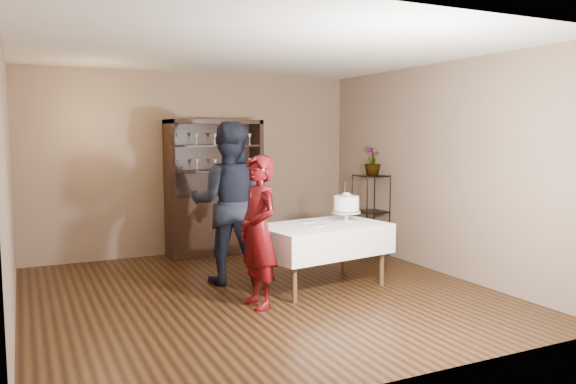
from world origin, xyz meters
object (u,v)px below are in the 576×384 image
at_px(man, 228,203).
at_px(cake, 346,205).
at_px(potted_plant, 373,161).
at_px(china_hutch, 214,210).
at_px(plant_etagere, 371,211).
at_px(cake_table, 322,239).
at_px(woman, 258,232).

xyz_separation_m(man, cake, (1.31, -0.55, -0.04)).
bearing_deg(potted_plant, cake, -135.47).
bearing_deg(china_hutch, plant_etagere, -26.83).
bearing_deg(potted_plant, china_hutch, 152.68).
bearing_deg(plant_etagere, cake, -134.71).
bearing_deg(china_hutch, potted_plant, -27.32).
distance_m(cake_table, cake, 0.55).
bearing_deg(woman, cake, 104.31).
xyz_separation_m(cake_table, potted_plant, (1.52, 1.22, 0.83)).
xyz_separation_m(china_hutch, cake_table, (0.56, -2.29, -0.10)).
distance_m(china_hutch, man, 1.69).
xyz_separation_m(plant_etagere, cake, (-1.12, -1.13, 0.28)).
bearing_deg(plant_etagere, man, -166.67).
relative_size(plant_etagere, man, 0.62).
relative_size(woman, potted_plant, 3.80).
bearing_deg(cake, potted_plant, 44.53).
bearing_deg(plant_etagere, china_hutch, 153.17).
bearing_deg(potted_plant, man, -167.25).
bearing_deg(cake_table, china_hutch, 103.78).
xyz_separation_m(plant_etagere, cake_table, (-1.52, -1.24, -0.08)).
bearing_deg(man, plant_etagere, -142.79).
distance_m(woman, potted_plant, 3.01).
distance_m(china_hutch, cake_table, 2.36).
xyz_separation_m(cake, potted_plant, (1.12, 1.11, 0.46)).
bearing_deg(cake, woman, -160.23).
bearing_deg(cake, china_hutch, 113.76).
bearing_deg(man, china_hutch, -78.31).
bearing_deg(man, woman, 111.46).
distance_m(cake_table, man, 1.20).
bearing_deg(plant_etagere, potted_plant, -80.06).
relative_size(plant_etagere, cake, 2.52).
relative_size(cake_table, potted_plant, 3.88).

